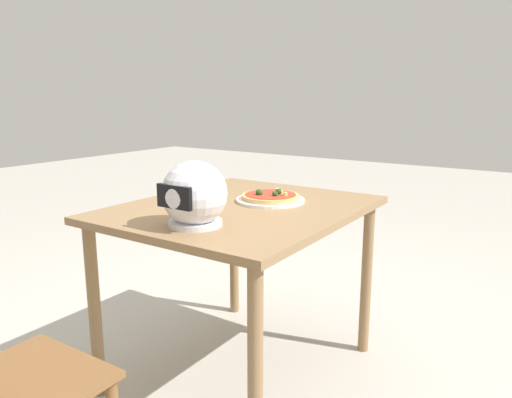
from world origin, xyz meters
The scene contains 5 objects.
ground_plane centered at (0.00, 0.00, 0.00)m, with size 14.00×14.00×0.00m, color #B2ADA3.
dining_table centered at (0.00, 0.00, 0.67)m, with size 0.90×1.06×0.76m.
pizza_plate centered at (-0.06, -0.14, 0.77)m, with size 0.30×0.30×0.01m, color white.
pizza centered at (-0.06, -0.14, 0.79)m, with size 0.25×0.25×0.05m.
motorcycle_helmet centered at (-0.05, 0.35, 0.88)m, with size 0.23×0.23×0.23m.
Camera 1 is at (-1.15, 1.60, 1.22)m, focal length 33.70 mm.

